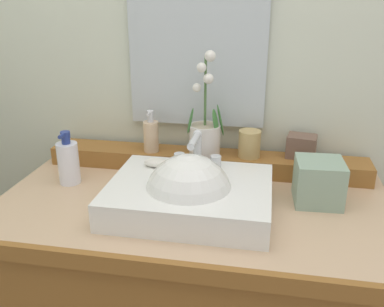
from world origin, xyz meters
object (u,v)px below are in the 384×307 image
at_px(soap_bar, 156,163).
at_px(tumbler_cup, 249,144).
at_px(lotion_bottle, 68,162).
at_px(tissue_box, 319,182).
at_px(sink_basin, 189,196).
at_px(soap_dispenser, 151,135).
at_px(potted_plant, 204,132).
at_px(trinket_box, 301,146).

relative_size(soap_bar, tumbler_cup, 0.79).
relative_size(lotion_bottle, tissue_box, 1.30).
bearing_deg(lotion_bottle, sink_basin, -14.88).
bearing_deg(soap_dispenser, tissue_box, -16.18).
xyz_separation_m(potted_plant, lotion_bottle, (-0.40, -0.16, -0.07)).
bearing_deg(tumbler_cup, potted_plant, -174.15).
bearing_deg(potted_plant, tumbler_cup, 5.85).
distance_m(soap_bar, tissue_box, 0.47).
xyz_separation_m(soap_bar, potted_plant, (0.12, 0.16, 0.05)).
xyz_separation_m(soap_bar, lotion_bottle, (-0.28, 0.00, -0.02)).
bearing_deg(tissue_box, trinket_box, 101.76).
bearing_deg(soap_dispenser, lotion_bottle, -143.46).
bearing_deg(soap_bar, tumbler_cup, 33.85).
relative_size(sink_basin, potted_plant, 1.29).
distance_m(soap_bar, lotion_bottle, 0.28).
relative_size(soap_bar, lotion_bottle, 0.41).
bearing_deg(tumbler_cup, soap_bar, -146.15).
bearing_deg(potted_plant, soap_dispenser, 178.42).
xyz_separation_m(sink_basin, trinket_box, (0.31, 0.31, 0.06)).
xyz_separation_m(sink_basin, tumbler_cup, (0.14, 0.28, 0.06)).
relative_size(tumbler_cup, trinket_box, 0.97).
height_order(sink_basin, soap_bar, sink_basin).
xyz_separation_m(sink_basin, soap_dispenser, (-0.18, 0.27, 0.08)).
bearing_deg(sink_basin, trinket_box, 44.89).
bearing_deg(tissue_box, soap_dispenser, 163.82).
bearing_deg(soap_bar, tissue_box, 1.65).
distance_m(soap_dispenser, lotion_bottle, 0.28).
bearing_deg(potted_plant, lotion_bottle, -158.37).
relative_size(soap_bar, trinket_box, 0.77).
height_order(sink_basin, potted_plant, potted_plant).
distance_m(sink_basin, trinket_box, 0.44).
xyz_separation_m(soap_bar, trinket_box, (0.43, 0.21, 0.01)).
relative_size(tumbler_cup, tissue_box, 0.68).
distance_m(lotion_bottle, tissue_box, 0.76).
xyz_separation_m(sink_basin, tissue_box, (0.35, 0.12, 0.02)).
relative_size(soap_bar, soap_dispenser, 0.49).
distance_m(soap_bar, soap_dispenser, 0.18).
distance_m(tumbler_cup, tissue_box, 0.27).
relative_size(soap_bar, tissue_box, 0.54).
height_order(soap_dispenser, lotion_bottle, soap_dispenser).
bearing_deg(tumbler_cup, soap_dispenser, -178.23).
relative_size(potted_plant, tissue_box, 2.62).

